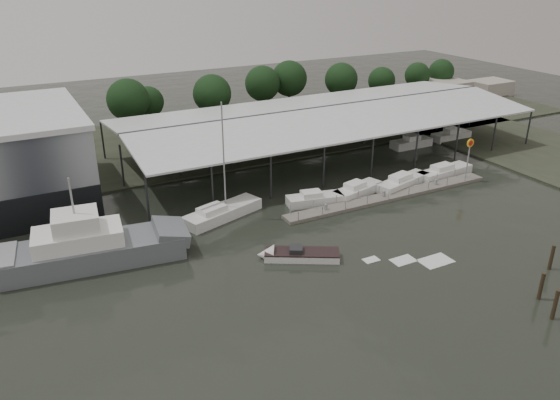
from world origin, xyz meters
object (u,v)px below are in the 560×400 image
shell_fuel_sign (469,151)px  grey_trawler (93,247)px  white_sailboat (222,213)px  speedboat_underway (295,255)px

shell_fuel_sign → grey_trawler: 45.83m
shell_fuel_sign → white_sailboat: (-31.71, 4.14, -3.27)m
grey_trawler → white_sailboat: white_sailboat is taller
speedboat_underway → white_sailboat: bearing=-46.8°
grey_trawler → white_sailboat: 14.47m
grey_trawler → speedboat_underway: (16.76, -8.12, -1.19)m
shell_fuel_sign → speedboat_underway: shell_fuel_sign is taller
grey_trawler → speedboat_underway: grey_trawler is taller
white_sailboat → speedboat_underway: bearing=-95.0°
white_sailboat → speedboat_underway: 11.79m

